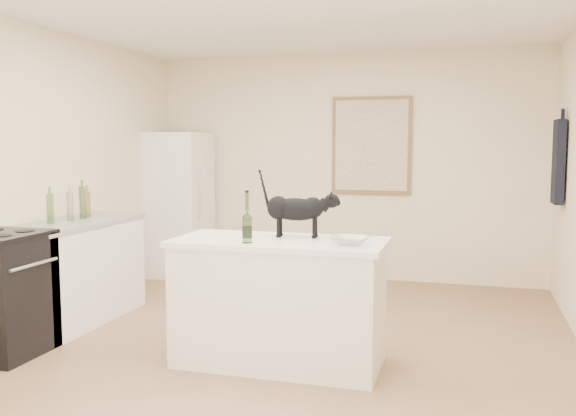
% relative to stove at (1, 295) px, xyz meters
% --- Properties ---
extents(floor, '(5.50, 5.50, 0.00)m').
position_rel_stove_xyz_m(floor, '(1.95, 0.60, -0.45)').
color(floor, '#916E4D').
rests_on(floor, ground).
extents(wall_back, '(4.50, 0.00, 4.50)m').
position_rel_stove_xyz_m(wall_back, '(1.95, 3.35, 0.85)').
color(wall_back, beige).
rests_on(wall_back, ground).
extents(wall_front, '(4.50, 0.00, 4.50)m').
position_rel_stove_xyz_m(wall_front, '(1.95, -2.15, 0.85)').
color(wall_front, beige).
rests_on(wall_front, ground).
extents(wall_left, '(0.00, 5.50, 5.50)m').
position_rel_stove_xyz_m(wall_left, '(-0.30, 0.60, 0.85)').
color(wall_left, beige).
rests_on(wall_left, ground).
extents(island_base, '(1.44, 0.67, 0.86)m').
position_rel_stove_xyz_m(island_base, '(2.05, 0.40, -0.02)').
color(island_base, white).
rests_on(island_base, floor).
extents(island_top, '(1.50, 0.70, 0.04)m').
position_rel_stove_xyz_m(island_top, '(2.05, 0.40, 0.43)').
color(island_top, white).
rests_on(island_top, island_base).
extents(left_cabinets, '(0.60, 1.40, 0.86)m').
position_rel_stove_xyz_m(left_cabinets, '(0.00, 0.90, -0.02)').
color(left_cabinets, white).
rests_on(left_cabinets, floor).
extents(left_countertop, '(0.62, 1.44, 0.04)m').
position_rel_stove_xyz_m(left_countertop, '(0.00, 0.90, 0.43)').
color(left_countertop, gray).
rests_on(left_countertop, left_cabinets).
extents(stove, '(0.60, 0.60, 0.90)m').
position_rel_stove_xyz_m(stove, '(0.00, 0.00, 0.00)').
color(stove, black).
rests_on(stove, floor).
extents(fridge, '(0.68, 0.68, 1.70)m').
position_rel_stove_xyz_m(fridge, '(0.00, 2.95, 0.40)').
color(fridge, white).
rests_on(fridge, floor).
extents(artwork_frame, '(0.90, 0.03, 1.10)m').
position_rel_stove_xyz_m(artwork_frame, '(2.25, 3.32, 1.10)').
color(artwork_frame, brown).
rests_on(artwork_frame, wall_back).
extents(artwork_canvas, '(0.82, 0.00, 1.02)m').
position_rel_stove_xyz_m(artwork_canvas, '(2.25, 3.30, 1.10)').
color(artwork_canvas, beige).
rests_on(artwork_canvas, wall_back).
extents(hanging_garment, '(0.08, 0.34, 0.80)m').
position_rel_stove_xyz_m(hanging_garment, '(4.14, 2.65, 0.95)').
color(hanging_garment, black).
rests_on(hanging_garment, wall_right).
extents(black_cat, '(0.53, 0.22, 0.36)m').
position_rel_stove_xyz_m(black_cat, '(2.13, 0.54, 0.63)').
color(black_cat, black).
rests_on(black_cat, island_top).
extents(wine_bottle, '(0.07, 0.07, 0.31)m').
position_rel_stove_xyz_m(wine_bottle, '(1.88, 0.20, 0.61)').
color(wine_bottle, '#265B24').
rests_on(wine_bottle, island_top).
extents(glass_bowl, '(0.27, 0.27, 0.06)m').
position_rel_stove_xyz_m(glass_bowl, '(2.58, 0.28, 0.48)').
color(glass_bowl, white).
rests_on(glass_bowl, island_top).
extents(fridge_paper, '(0.05, 0.13, 0.17)m').
position_rel_stove_xyz_m(fridge_paper, '(0.34, 3.05, 0.88)').
color(fridge_paper, beige).
rests_on(fridge_paper, fridge).
extents(counter_bottle_cluster, '(0.12, 0.56, 0.29)m').
position_rel_stove_xyz_m(counter_bottle_cluster, '(-0.02, 0.94, 0.58)').
color(counter_bottle_cluster, brown).
rests_on(counter_bottle_cluster, left_countertop).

